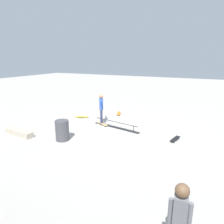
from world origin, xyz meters
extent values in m
plane|color=#ADA89E|center=(0.00, 0.00, 0.00)|extent=(60.00, 60.00, 0.00)
cube|color=black|center=(0.18, -0.28, 0.01)|extent=(2.85, 0.77, 0.01)
cylinder|color=#47474C|center=(-0.88, -0.08, 0.16)|extent=(0.04, 0.04, 0.32)
cylinder|color=#47474C|center=(1.24, -0.48, 0.16)|extent=(0.04, 0.04, 0.32)
cylinder|color=#47474C|center=(0.18, -0.28, 0.32)|extent=(2.65, 0.55, 0.05)
cube|color=#B2A893|center=(3.95, 2.78, 0.13)|extent=(1.68, 0.53, 0.26)
cylinder|color=#2D3351|center=(1.23, -0.55, 0.44)|extent=(0.17, 0.17, 0.87)
cylinder|color=#2D3351|center=(1.15, -0.39, 0.44)|extent=(0.17, 0.17, 0.87)
cube|color=#2D51B7|center=(1.19, -0.47, 1.18)|extent=(0.28, 0.29, 0.62)
sphere|color=#A87A56|center=(1.19, -0.47, 1.61)|extent=(0.24, 0.24, 0.24)
cylinder|color=#2D51B7|center=(1.37, -0.83, 1.41)|extent=(0.33, 0.55, 0.08)
cylinder|color=#2D51B7|center=(1.01, -0.11, 1.41)|extent=(0.33, 0.55, 0.08)
cube|color=tan|center=(1.05, -0.33, 0.08)|extent=(0.81, 0.53, 0.02)
cylinder|color=white|center=(1.35, -0.35, 0.03)|extent=(0.06, 0.05, 0.05)
cylinder|color=white|center=(1.25, -0.56, 0.03)|extent=(0.06, 0.05, 0.05)
cylinder|color=white|center=(0.86, -0.11, 0.03)|extent=(0.06, 0.05, 0.05)
cylinder|color=white|center=(0.76, -0.32, 0.03)|extent=(0.06, 0.05, 0.05)
cube|color=slate|center=(-3.92, 6.02, 1.18)|extent=(0.24, 0.22, 0.62)
sphere|color=brown|center=(-3.92, 6.02, 1.61)|extent=(0.24, 0.24, 0.24)
cylinder|color=slate|center=(-4.07, 6.00, 1.13)|extent=(0.09, 0.09, 0.58)
cylinder|color=slate|center=(-3.76, 6.03, 1.13)|extent=(0.09, 0.09, 0.58)
cube|color=black|center=(-2.97, 0.08, 0.08)|extent=(0.37, 0.82, 0.02)
cylinder|color=white|center=(-3.02, 0.37, 0.03)|extent=(0.04, 0.06, 0.05)
cylinder|color=white|center=(-2.80, 0.32, 0.03)|extent=(0.04, 0.06, 0.05)
cylinder|color=white|center=(-3.14, -0.16, 0.03)|extent=(0.04, 0.06, 0.05)
cylinder|color=white|center=(-2.91, -0.21, 0.03)|extent=(0.04, 0.06, 0.05)
cube|color=yellow|center=(2.88, -0.98, 0.08)|extent=(0.82, 0.49, 0.02)
cylinder|color=white|center=(3.09, -0.77, 0.03)|extent=(0.06, 0.05, 0.05)
cylinder|color=white|center=(3.18, -0.98, 0.03)|extent=(0.06, 0.05, 0.05)
cylinder|color=white|center=(2.59, -0.98, 0.03)|extent=(0.06, 0.05, 0.05)
cylinder|color=white|center=(2.68, -1.19, 0.03)|extent=(0.06, 0.05, 0.05)
cube|color=orange|center=(1.13, -2.74, 0.08)|extent=(0.44, 0.82, 0.02)
cylinder|color=white|center=(1.33, -2.96, 0.03)|extent=(0.05, 0.06, 0.05)
cylinder|color=white|center=(1.11, -3.03, 0.03)|extent=(0.05, 0.06, 0.05)
cylinder|color=white|center=(1.15, -2.45, 0.03)|extent=(0.05, 0.06, 0.05)
cylinder|color=white|center=(0.94, -2.52, 0.03)|extent=(0.05, 0.06, 0.05)
cylinder|color=#47474C|center=(1.68, 2.30, 0.47)|extent=(0.61, 0.61, 0.93)
camera|label=1|loc=(-4.12, 8.99, 3.66)|focal=32.18mm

